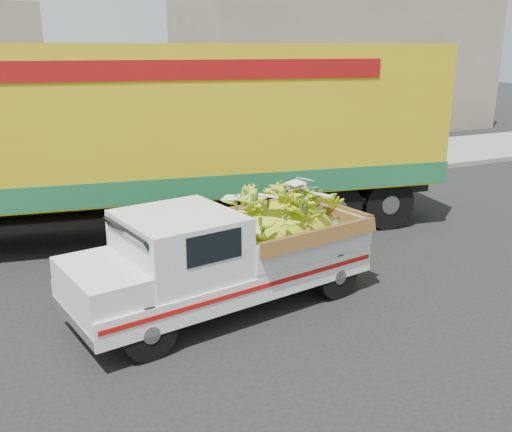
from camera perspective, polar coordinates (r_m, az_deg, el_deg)
name	(u,v)px	position (r m, az deg, el deg)	size (l,w,h in m)	color
ground	(83,313)	(8.84, -16.91, -9.27)	(100.00, 100.00, 0.00)	black
curb	(40,212)	(14.03, -20.76, 0.35)	(60.00, 0.25, 0.15)	gray
sidewalk	(32,192)	(16.06, -21.53, 2.22)	(60.00, 4.00, 0.14)	gray
building_right	(337,63)	(27.07, 8.09, 14.90)	(14.00, 6.00, 6.00)	gray
pickup_truck	(243,250)	(8.50, -1.34, -3.37)	(4.68, 2.34, 1.57)	black
semi_trailer	(156,132)	(11.61, -9.92, 8.32)	(12.08, 4.49, 3.80)	black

